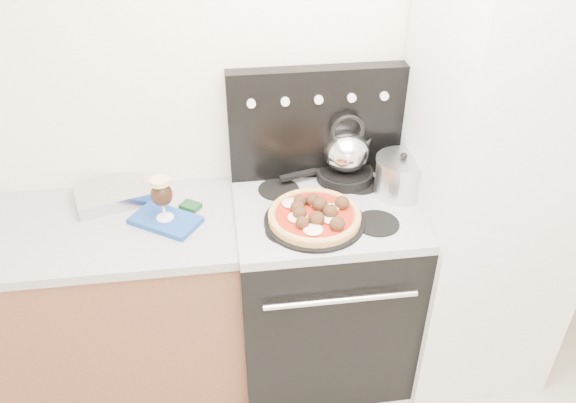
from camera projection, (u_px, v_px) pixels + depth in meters
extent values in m
cube|color=white|center=(296.00, 102.00, 2.42)|extent=(3.50, 0.01, 2.50)
cube|color=brown|center=(79.00, 311.00, 2.52)|extent=(1.45, 0.60, 0.86)
cube|color=#A3A2A8|center=(56.00, 232.00, 2.27)|extent=(1.48, 0.63, 0.04)
cube|color=black|center=(322.00, 291.00, 2.62)|extent=(0.76, 0.65, 0.88)
cube|color=#ADADB2|center=(325.00, 210.00, 2.36)|extent=(0.76, 0.65, 0.04)
cube|color=black|center=(316.00, 123.00, 2.43)|extent=(0.76, 0.08, 0.50)
cube|color=silver|center=(488.00, 191.00, 2.39)|extent=(0.64, 0.68, 1.90)
cube|color=white|center=(112.00, 195.00, 2.40)|extent=(0.34, 0.29, 0.06)
cube|color=#1A4295|center=(166.00, 220.00, 2.28)|extent=(0.32, 0.28, 0.02)
cylinder|color=black|center=(314.00, 221.00, 2.25)|extent=(0.49, 0.49, 0.01)
cylinder|color=black|center=(345.00, 174.00, 2.51)|extent=(0.31, 0.31, 0.05)
cylinder|color=silver|center=(401.00, 177.00, 2.39)|extent=(0.26, 0.26, 0.16)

